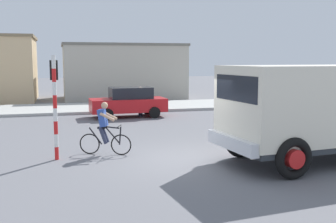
{
  "coord_description": "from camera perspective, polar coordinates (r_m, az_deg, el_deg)",
  "views": [
    {
      "loc": [
        -3.55,
        -11.51,
        3.07
      ],
      "look_at": [
        0.23,
        2.5,
        1.2
      ],
      "focal_mm": 43.23,
      "sensor_mm": 36.0,
      "label": 1
    }
  ],
  "objects": [
    {
      "name": "traffic_light_pole",
      "position": [
        12.78,
        -15.7,
        2.57
      ],
      "size": [
        0.24,
        0.43,
        3.2
      ],
      "color": "red",
      "rests_on": "ground"
    },
    {
      "name": "sidewalk_far",
      "position": [
        25.81,
        -7.1,
        0.63
      ],
      "size": [
        80.0,
        5.0,
        0.16
      ],
      "primitive_type": "cube",
      "color": "#ADADA8",
      "rests_on": "ground"
    },
    {
      "name": "ground_plane",
      "position": [
        12.43,
        1.98,
        -6.96
      ],
      "size": [
        120.0,
        120.0,
        0.0
      ],
      "primitive_type": "plane",
      "color": "slate"
    },
    {
      "name": "building_mid_block",
      "position": [
        32.65,
        -6.3,
        5.68
      ],
      "size": [
        9.48,
        5.36,
        4.3
      ],
      "color": "#B2AD9E",
      "rests_on": "ground"
    },
    {
      "name": "cyclist",
      "position": [
        13.2,
        -8.93,
        -2.37
      ],
      "size": [
        1.61,
        0.77,
        1.72
      ],
      "color": "black",
      "rests_on": "ground"
    },
    {
      "name": "truck_foreground",
      "position": [
        12.69,
        19.49,
        0.58
      ],
      "size": [
        5.65,
        3.25,
        2.9
      ],
      "color": "silver",
      "rests_on": "ground"
    },
    {
      "name": "pedestrian_near_kerb",
      "position": [
        21.86,
        -3.91,
        1.48
      ],
      "size": [
        0.34,
        0.22,
        1.62
      ],
      "color": "#2D334C",
      "rests_on": "ground"
    },
    {
      "name": "car_red_near",
      "position": [
        21.79,
        -5.55,
        1.36
      ],
      "size": [
        4.06,
        1.98,
        1.6
      ],
      "color": "red",
      "rests_on": "ground"
    }
  ]
}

